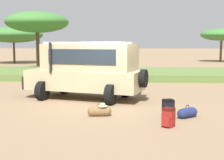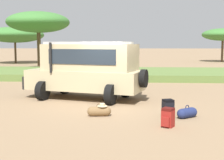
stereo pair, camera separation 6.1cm
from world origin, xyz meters
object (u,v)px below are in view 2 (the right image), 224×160
safari_vehicle (87,69)px  duffel_bag_soft_canvas (187,113)px  duffel_bag_low_black_case (99,111)px  backpack_cluster_center (168,118)px  acacia_tree_centre_back (15,35)px  backpack_beside_front_wheel (168,109)px  acacia_tree_far_right (223,35)px  acacia_tree_right_mid (38,22)px

safari_vehicle → duffel_bag_soft_canvas: (3.67, -3.30, -1.14)m
duffel_bag_low_black_case → duffel_bag_soft_canvas: duffel_bag_low_black_case is taller
safari_vehicle → backpack_cluster_center: (2.93, -4.46, -1.03)m
duffel_bag_low_black_case → acacia_tree_centre_back: bearing=115.6°
backpack_beside_front_wheel → safari_vehicle: bearing=133.2°
backpack_beside_front_wheel → duffel_bag_low_black_case: backpack_beside_front_wheel is taller
duffel_bag_low_black_case → safari_vehicle: bearing=104.6°
acacia_tree_centre_back → backpack_beside_front_wheel: bearing=-60.7°
safari_vehicle → backpack_beside_front_wheel: size_ratio=9.42×
safari_vehicle → acacia_tree_far_right: (13.74, 28.67, 2.27)m
backpack_cluster_center → duffel_bag_soft_canvas: 1.38m
duffel_bag_low_black_case → acacia_tree_right_mid: acacia_tree_right_mid is taller
duffel_bag_soft_canvas → acacia_tree_right_mid: (-10.27, 18.27, 4.14)m
safari_vehicle → duffel_bag_low_black_case: size_ratio=7.01×
duffel_bag_soft_canvas → duffel_bag_low_black_case: bearing=178.7°
backpack_cluster_center → acacia_tree_centre_back: 32.73m
backpack_beside_front_wheel → acacia_tree_far_right: acacia_tree_far_right is taller
safari_vehicle → duffel_bag_low_black_case: safari_vehicle is taller
backpack_cluster_center → acacia_tree_far_right: size_ratio=0.10×
backpack_beside_front_wheel → acacia_tree_centre_back: (-15.44, 27.57, 3.18)m
safari_vehicle → duffel_bag_soft_canvas: size_ratio=7.94×
safari_vehicle → duffel_bag_low_black_case: 3.53m
backpack_cluster_center → acacia_tree_far_right: bearing=71.9°
safari_vehicle → acacia_tree_far_right: 31.88m
duffel_bag_soft_canvas → acacia_tree_centre_back: bearing=120.2°
duffel_bag_low_black_case → duffel_bag_soft_canvas: size_ratio=1.13×
acacia_tree_right_mid → duffel_bag_low_black_case: bearing=-67.8°
backpack_beside_front_wheel → acacia_tree_far_right: (10.67, 31.95, 3.29)m
backpack_beside_front_wheel → duffel_bag_soft_canvas: bearing=-2.8°
acacia_tree_centre_back → acacia_tree_right_mid: acacia_tree_right_mid is taller
duffel_bag_soft_canvas → acacia_tree_right_mid: acacia_tree_right_mid is taller
backpack_beside_front_wheel → backpack_cluster_center: size_ratio=1.06×
duffel_bag_soft_canvas → backpack_cluster_center: bearing=-122.7°
safari_vehicle → acacia_tree_centre_back: (-12.37, 24.30, 2.17)m
backpack_cluster_center → acacia_tree_centre_back: bearing=118.0°
duffel_bag_low_black_case → acacia_tree_centre_back: size_ratio=0.11×
backpack_beside_front_wheel → duffel_bag_soft_canvas: (0.60, -0.03, -0.12)m
backpack_beside_front_wheel → duffel_bag_soft_canvas: 0.62m
duffel_bag_soft_canvas → backpack_beside_front_wheel: bearing=177.2°
duffel_bag_low_black_case → duffel_bag_soft_canvas: bearing=-1.3°
safari_vehicle → duffel_bag_low_black_case: bearing=-75.4°
safari_vehicle → backpack_cluster_center: bearing=-56.7°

